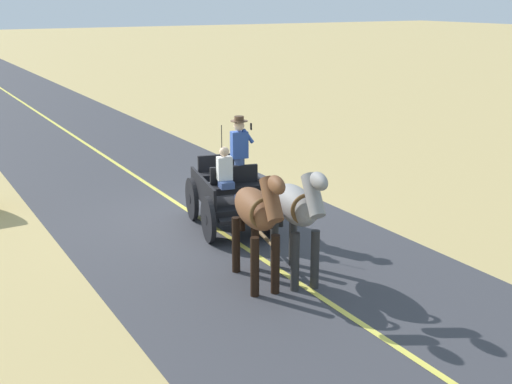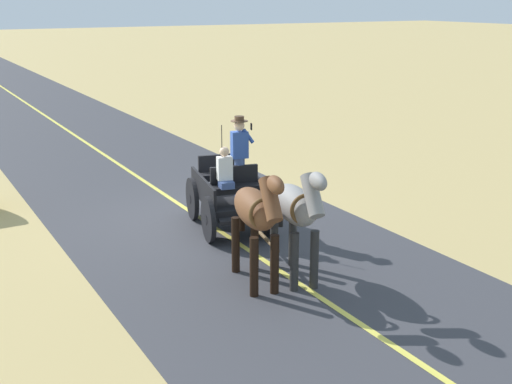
% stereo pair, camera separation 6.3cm
% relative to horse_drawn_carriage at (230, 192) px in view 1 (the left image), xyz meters
% --- Properties ---
extents(ground_plane, '(200.00, 200.00, 0.00)m').
position_rel_horse_drawn_carriage_xyz_m(ground_plane, '(0.31, -0.89, -0.82)').
color(ground_plane, tan).
extents(road_surface, '(6.44, 160.00, 0.01)m').
position_rel_horse_drawn_carriage_xyz_m(road_surface, '(0.31, -0.89, -0.81)').
color(road_surface, '#38383D').
rests_on(road_surface, ground).
extents(road_centre_stripe, '(0.12, 160.00, 0.00)m').
position_rel_horse_drawn_carriage_xyz_m(road_centre_stripe, '(0.31, -0.89, -0.81)').
color(road_centre_stripe, '#DBCC4C').
rests_on(road_centre_stripe, road_surface).
extents(horse_drawn_carriage, '(1.88, 4.51, 2.50)m').
position_rel_horse_drawn_carriage_xyz_m(horse_drawn_carriage, '(0.00, 0.00, 0.00)').
color(horse_drawn_carriage, black).
rests_on(horse_drawn_carriage, ground).
extents(horse_near_side, '(0.88, 2.15, 2.21)m').
position_rel_horse_drawn_carriage_xyz_m(horse_near_side, '(0.26, 3.04, 0.51)').
color(horse_near_side, gray).
rests_on(horse_near_side, ground).
extents(horse_off_side, '(0.85, 2.15, 2.21)m').
position_rel_horse_drawn_carriage_xyz_m(horse_off_side, '(0.98, 2.89, 0.51)').
color(horse_off_side, brown).
rests_on(horse_off_side, ground).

